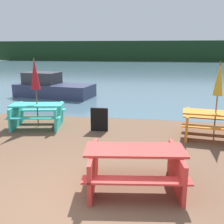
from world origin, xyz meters
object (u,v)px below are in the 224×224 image
(picnic_table_teal, at_px, (38,113))
(boat, at_px, (52,88))
(umbrella_gold, at_px, (219,79))
(signboard, at_px, (99,120))
(umbrella_crimson, at_px, (35,74))
(picnic_table_red, at_px, (135,164))
(picnic_table_orange, at_px, (215,122))

(picnic_table_teal, height_order, boat, boat)
(picnic_table_teal, xyz_separation_m, umbrella_gold, (5.63, -0.25, 1.26))
(picnic_table_teal, distance_m, signboard, 2.16)
(umbrella_crimson, height_order, boat, umbrella_crimson)
(picnic_table_red, height_order, picnic_table_teal, picnic_table_red)
(picnic_table_orange, height_order, picnic_table_teal, picnic_table_teal)
(picnic_table_red, relative_size, signboard, 2.67)
(picnic_table_orange, height_order, umbrella_gold, umbrella_gold)
(umbrella_gold, bearing_deg, umbrella_crimson, 177.44)
(picnic_table_red, relative_size, picnic_table_orange, 1.00)
(picnic_table_teal, relative_size, boat, 0.44)
(picnic_table_red, relative_size, boat, 0.45)
(picnic_table_red, bearing_deg, picnic_table_teal, 135.39)
(umbrella_crimson, distance_m, boat, 5.86)
(umbrella_crimson, bearing_deg, picnic_table_orange, -2.56)
(umbrella_crimson, bearing_deg, signboard, -4.27)
(picnic_table_red, xyz_separation_m, umbrella_gold, (2.11, 3.22, 1.25))
(picnic_table_red, height_order, signboard, picnic_table_red)
(signboard, bearing_deg, boat, 124.13)
(boat, bearing_deg, umbrella_gold, -28.98)
(umbrella_gold, xyz_separation_m, signboard, (-3.48, 0.09, -1.35))
(picnic_table_teal, bearing_deg, umbrella_gold, -2.56)
(picnic_table_teal, bearing_deg, boat, 106.96)
(picnic_table_orange, bearing_deg, signboard, 178.51)
(picnic_table_teal, xyz_separation_m, boat, (-1.67, 5.47, 0.02))
(picnic_table_teal, bearing_deg, picnic_table_red, -44.61)
(picnic_table_orange, xyz_separation_m, boat, (-7.30, 5.72, 0.01))
(picnic_table_red, distance_m, picnic_table_teal, 4.95)
(umbrella_gold, bearing_deg, picnic_table_orange, 0.00)
(picnic_table_red, xyz_separation_m, signboard, (-1.37, 3.31, -0.09))
(picnic_table_orange, xyz_separation_m, umbrella_gold, (0.00, 0.00, 1.25))
(umbrella_crimson, bearing_deg, umbrella_gold, -2.56)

